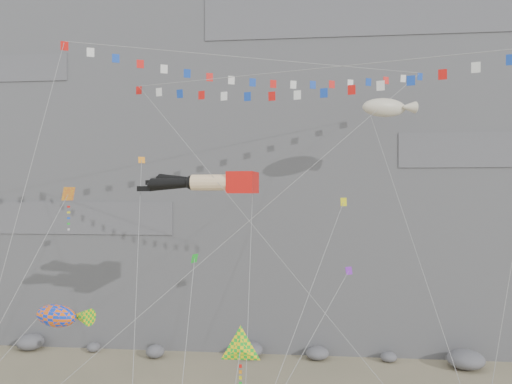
% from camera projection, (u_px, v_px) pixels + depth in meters
% --- Properties ---
extents(cliff, '(80.00, 28.00, 50.00)m').
position_uv_depth(cliff, '(263.00, 102.00, 58.37)').
color(cliff, slate).
rests_on(cliff, ground).
extents(talus_boulders, '(60.00, 3.00, 1.20)m').
position_uv_depth(talus_boulders, '(248.00, 350.00, 43.42)').
color(talus_boulders, slate).
rests_on(talus_boulders, ground).
extents(legs_kite, '(8.57, 15.30, 20.28)m').
position_uv_depth(legs_kite, '(211.00, 183.00, 32.30)').
color(legs_kite, red).
rests_on(legs_kite, ground).
extents(flag_banner_upper, '(26.46, 16.94, 30.04)m').
position_uv_depth(flag_banner_upper, '(263.00, 60.00, 34.47)').
color(flag_banner_upper, red).
rests_on(flag_banner_upper, ground).
extents(flag_banner_lower, '(23.51, 8.98, 24.09)m').
position_uv_depth(flag_banner_lower, '(311.00, 70.00, 29.59)').
color(flag_banner_lower, red).
rests_on(flag_banner_lower, ground).
extents(harlequin_kite, '(4.84, 8.86, 16.75)m').
position_uv_depth(harlequin_kite, '(68.00, 195.00, 30.30)').
color(harlequin_kite, red).
rests_on(harlequin_kite, ground).
extents(fish_windsock, '(8.40, 5.29, 10.52)m').
position_uv_depth(fish_windsock, '(56.00, 316.00, 27.93)').
color(fish_windsock, '#FF5D0D').
rests_on(fish_windsock, ground).
extents(delta_kite, '(2.25, 5.89, 8.87)m').
position_uv_depth(delta_kite, '(240.00, 350.00, 24.05)').
color(delta_kite, yellow).
rests_on(delta_kite, ground).
extents(blimp_windsock, '(5.51, 15.03, 24.96)m').
position_uv_depth(blimp_windsock, '(384.00, 108.00, 37.35)').
color(blimp_windsock, beige).
rests_on(blimp_windsock, ground).
extents(small_kite_a, '(4.60, 14.35, 21.93)m').
position_uv_depth(small_kite_a, '(141.00, 167.00, 34.35)').
color(small_kite_a, orange).
rests_on(small_kite_a, ground).
extents(small_kite_b, '(7.26, 9.23, 14.52)m').
position_uv_depth(small_kite_b, '(347.00, 274.00, 29.80)').
color(small_kite_b, purple).
rests_on(small_kite_b, ground).
extents(small_kite_c, '(1.45, 9.37, 13.69)m').
position_uv_depth(small_kite_c, '(194.00, 261.00, 28.66)').
color(small_kite_c, green).
rests_on(small_kite_c, ground).
extents(small_kite_d, '(6.80, 13.65, 19.81)m').
position_uv_depth(small_kite_d, '(342.00, 205.00, 32.24)').
color(small_kite_d, yellow).
rests_on(small_kite_d, ground).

